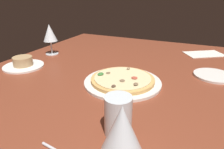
% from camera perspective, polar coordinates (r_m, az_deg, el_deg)
% --- Properties ---
extents(dining_table, '(1.50, 1.10, 0.04)m').
position_cam_1_polar(dining_table, '(0.83, -2.72, -2.66)').
color(dining_table, brown).
rests_on(dining_table, ground).
extents(pizza_main, '(0.30, 0.30, 0.03)m').
position_cam_1_polar(pizza_main, '(0.78, 2.88, -1.82)').
color(pizza_main, silver).
rests_on(pizza_main, dining_table).
extents(ramekin_on_saucer, '(0.18, 0.18, 0.05)m').
position_cam_1_polar(ramekin_on_saucer, '(1.03, -23.63, 2.85)').
color(ramekin_on_saucer, white).
rests_on(ramekin_on_saucer, dining_table).
extents(wine_glass_far, '(0.07, 0.07, 0.16)m').
position_cam_1_polar(wine_glass_far, '(1.16, -17.03, 10.85)').
color(wine_glass_far, silver).
rests_on(wine_glass_far, dining_table).
extents(wine_glass_near, '(0.07, 0.07, 0.17)m').
position_cam_1_polar(wine_glass_near, '(0.35, 2.76, -15.81)').
color(wine_glass_near, silver).
rests_on(wine_glass_near, dining_table).
extents(water_glass, '(0.07, 0.07, 0.10)m').
position_cam_1_polar(water_glass, '(0.51, 1.72, -11.95)').
color(water_glass, silver).
rests_on(water_glass, dining_table).
extents(side_plate, '(0.16, 0.16, 0.01)m').
position_cam_1_polar(side_plate, '(0.94, 26.55, -0.25)').
color(side_plate, silver).
rests_on(side_plate, dining_table).
extents(paper_menu, '(0.21, 0.23, 0.00)m').
position_cam_1_polar(paper_menu, '(1.25, 24.43, 5.25)').
color(paper_menu, silver).
rests_on(paper_menu, dining_table).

